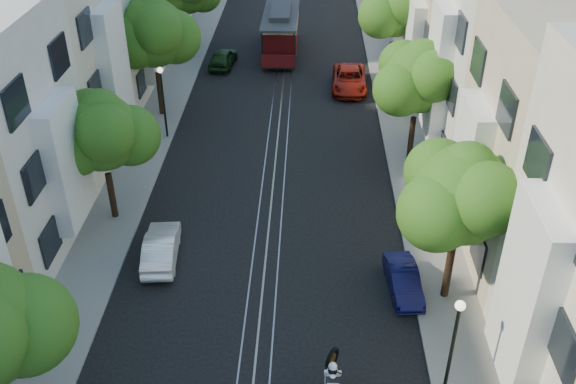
# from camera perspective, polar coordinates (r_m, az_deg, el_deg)

# --- Properties ---
(ground) EXTENTS (200.00, 200.00, 0.00)m
(ground) POSITION_cam_1_polar(r_m,az_deg,el_deg) (42.01, -0.55, 8.51)
(ground) COLOR black
(ground) RESTS_ON ground
(sidewalk_east) EXTENTS (2.50, 80.00, 0.12)m
(sidewalk_east) POSITION_cam_1_polar(r_m,az_deg,el_deg) (42.32, 9.41, 8.34)
(sidewalk_east) COLOR gray
(sidewalk_east) RESTS_ON ground
(sidewalk_west) EXTENTS (2.50, 80.00, 0.12)m
(sidewalk_west) POSITION_cam_1_polar(r_m,az_deg,el_deg) (42.89, -10.39, 8.57)
(sidewalk_west) COLOR gray
(sidewalk_west) RESTS_ON ground
(rail_left) EXTENTS (0.06, 80.00, 0.02)m
(rail_left) POSITION_cam_1_polar(r_m,az_deg,el_deg) (42.03, -1.31, 8.53)
(rail_left) COLOR gray
(rail_left) RESTS_ON ground
(rail_slot) EXTENTS (0.06, 80.00, 0.02)m
(rail_slot) POSITION_cam_1_polar(r_m,az_deg,el_deg) (42.01, -0.55, 8.52)
(rail_slot) COLOR gray
(rail_slot) RESTS_ON ground
(rail_right) EXTENTS (0.06, 80.00, 0.02)m
(rail_right) POSITION_cam_1_polar(r_m,az_deg,el_deg) (41.99, 0.21, 8.51)
(rail_right) COLOR gray
(rail_right) RESTS_ON ground
(lane_line) EXTENTS (0.08, 80.00, 0.01)m
(lane_line) POSITION_cam_1_polar(r_m,az_deg,el_deg) (42.01, -0.55, 8.51)
(lane_line) COLOR tan
(lane_line) RESTS_ON ground
(townhouses_east) EXTENTS (7.75, 72.00, 12.00)m
(townhouses_east) POSITION_cam_1_polar(r_m,az_deg,el_deg) (41.33, 16.64, 14.46)
(townhouses_east) COLOR beige
(townhouses_east) RESTS_ON ground
(townhouses_west) EXTENTS (7.75, 72.00, 11.76)m
(townhouses_west) POSITION_cam_1_polar(r_m,az_deg,el_deg) (42.31, -17.43, 14.59)
(townhouses_west) COLOR silver
(townhouses_west) RESTS_ON ground
(tree_e_b) EXTENTS (4.93, 4.08, 6.68)m
(tree_e_b) POSITION_cam_1_polar(r_m,az_deg,el_deg) (23.62, 15.29, -0.45)
(tree_e_b) COLOR black
(tree_e_b) RESTS_ON ground
(tree_e_c) EXTENTS (4.84, 3.99, 6.52)m
(tree_e_c) POSITION_cam_1_polar(r_m,az_deg,el_deg) (33.26, 11.60, 9.75)
(tree_e_c) COLOR black
(tree_e_c) RESTS_ON ground
(tree_e_d) EXTENTS (5.01, 4.16, 6.85)m
(tree_e_d) POSITION_cam_1_polar(r_m,az_deg,el_deg) (43.44, 9.58, 15.75)
(tree_e_d) COLOR black
(tree_e_d) RESTS_ON ground
(tree_w_b) EXTENTS (4.72, 3.87, 6.27)m
(tree_w_b) POSITION_cam_1_polar(r_m,az_deg,el_deg) (28.81, -16.18, 4.95)
(tree_w_b) COLOR black
(tree_w_b) RESTS_ON ground
(tree_w_c) EXTENTS (5.13, 4.28, 7.09)m
(tree_w_c) POSITION_cam_1_polar(r_m,az_deg,el_deg) (38.32, -11.83, 13.55)
(tree_w_c) COLOR black
(tree_w_c) RESTS_ON ground
(lamp_east) EXTENTS (0.32, 0.32, 4.16)m
(lamp_east) POSITION_cam_1_polar(r_m,az_deg,el_deg) (20.77, 14.56, -12.34)
(lamp_east) COLOR black
(lamp_east) RESTS_ON ground
(lamp_west) EXTENTS (0.32, 0.32, 4.16)m
(lamp_west) POSITION_cam_1_polar(r_m,az_deg,el_deg) (36.23, -11.10, 8.71)
(lamp_west) COLOR black
(lamp_west) RESTS_ON ground
(sportbike_rider) EXTENTS (0.54, 2.28, 1.61)m
(sportbike_rider) POSITION_cam_1_polar(r_m,az_deg,el_deg) (21.51, 3.96, -16.58)
(sportbike_rider) COLOR black
(sportbike_rider) RESTS_ON ground
(cable_car) EXTENTS (2.59, 8.07, 3.09)m
(cable_car) POSITION_cam_1_polar(r_m,az_deg,el_deg) (48.67, -0.64, 14.26)
(cable_car) COLOR black
(cable_car) RESTS_ON ground
(parked_car_e_mid) EXTENTS (1.41, 3.30, 1.06)m
(parked_car_e_mid) POSITION_cam_1_polar(r_m,az_deg,el_deg) (26.05, 10.22, -7.72)
(parked_car_e_mid) COLOR #0B0C3B
(parked_car_e_mid) RESTS_ON ground
(parked_car_e_far) EXTENTS (2.42, 4.94, 1.35)m
(parked_car_e_far) POSITION_cam_1_polar(r_m,az_deg,el_deg) (43.04, 5.47, 9.95)
(parked_car_e_far) COLOR maroon
(parked_car_e_far) RESTS_ON ground
(parked_car_w_mid) EXTENTS (1.62, 3.84, 1.23)m
(parked_car_w_mid) POSITION_cam_1_polar(r_m,az_deg,el_deg) (27.68, -11.20, -4.83)
(parked_car_w_mid) COLOR white
(parked_car_w_mid) RESTS_ON ground
(parked_car_w_far) EXTENTS (1.93, 3.94, 1.29)m
(parked_car_w_far) POSITION_cam_1_polar(r_m,az_deg,el_deg) (46.83, -5.80, 11.81)
(parked_car_w_far) COLOR black
(parked_car_w_far) RESTS_ON ground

